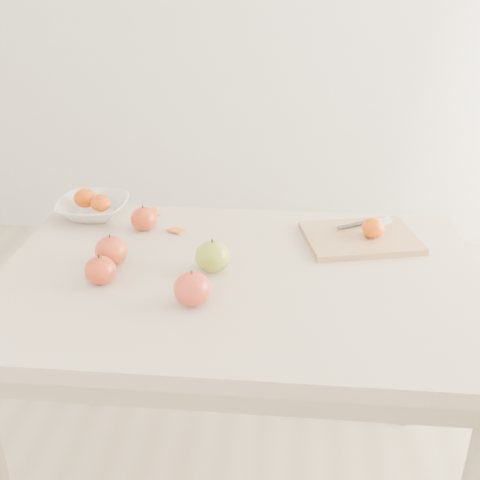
{
  "coord_description": "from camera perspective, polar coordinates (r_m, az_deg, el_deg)",
  "views": [
    {
      "loc": [
        0.12,
        -1.29,
        1.5
      ],
      "look_at": [
        0.0,
        0.05,
        0.82
      ],
      "focal_mm": 45.0,
      "sensor_mm": 36.0,
      "label": 1
    }
  ],
  "objects": [
    {
      "name": "table",
      "position": [
        1.55,
        -0.17,
        -6.43
      ],
      "size": [
        1.2,
        0.8,
        0.75
      ],
      "color": "beige",
      "rests_on": "ground"
    },
    {
      "name": "cutting_board",
      "position": [
        1.69,
        11.35,
        0.2
      ],
      "size": [
        0.34,
        0.28,
        0.02
      ],
      "primitive_type": "cube",
      "rotation": [
        0.0,
        0.0,
        0.23
      ],
      "color": "tan",
      "rests_on": "table"
    },
    {
      "name": "board_tangerine",
      "position": [
        1.67,
        12.51,
        1.12
      ],
      "size": [
        0.06,
        0.06,
        0.05
      ],
      "primitive_type": "ellipsoid",
      "color": "#E15707",
      "rests_on": "cutting_board"
    },
    {
      "name": "fruit_bowl",
      "position": [
        1.85,
        -13.77,
        2.98
      ],
      "size": [
        0.21,
        0.21,
        0.05
      ],
      "primitive_type": "imported",
      "color": "white",
      "rests_on": "table"
    },
    {
      "name": "bowl_tangerine_near",
      "position": [
        1.86,
        -14.5,
        3.86
      ],
      "size": [
        0.07,
        0.07,
        0.06
      ],
      "primitive_type": "ellipsoid",
      "color": "#CB5307",
      "rests_on": "fruit_bowl"
    },
    {
      "name": "bowl_tangerine_far",
      "position": [
        1.82,
        -13.09,
        3.45
      ],
      "size": [
        0.06,
        0.06,
        0.05
      ],
      "primitive_type": "ellipsoid",
      "color": "#D93E07",
      "rests_on": "fruit_bowl"
    },
    {
      "name": "orange_peel_a",
      "position": [
        1.84,
        -8.65,
        2.42
      ],
      "size": [
        0.07,
        0.07,
        0.01
      ],
      "primitive_type": "cube",
      "rotation": [
        0.21,
        0.0,
        0.51
      ],
      "color": "orange",
      "rests_on": "table"
    },
    {
      "name": "orange_peel_b",
      "position": [
        1.72,
        -6.04,
        0.85
      ],
      "size": [
        0.06,
        0.05,
        0.01
      ],
      "primitive_type": "cube",
      "rotation": [
        -0.14,
        0.0,
        -0.41
      ],
      "color": "orange",
      "rests_on": "table"
    },
    {
      "name": "paring_knife",
      "position": [
        1.75,
        12.71,
        1.63
      ],
      "size": [
        0.16,
        0.09,
        0.01
      ],
      "color": "silver",
      "rests_on": "cutting_board"
    },
    {
      "name": "apple_green",
      "position": [
        1.5,
        -2.61,
        -1.56
      ],
      "size": [
        0.09,
        0.09,
        0.08
      ],
      "primitive_type": "ellipsoid",
      "color": "#598912",
      "rests_on": "table"
    },
    {
      "name": "apple_red_b",
      "position": [
        1.56,
        -12.1,
        -1.01
      ],
      "size": [
        0.08,
        0.08,
        0.08
      ],
      "primitive_type": "ellipsoid",
      "color": "#8D0A05",
      "rests_on": "table"
    },
    {
      "name": "apple_red_e",
      "position": [
        1.37,
        -4.54,
        -4.63
      ],
      "size": [
        0.09,
        0.09,
        0.08
      ],
      "primitive_type": "ellipsoid",
      "color": "maroon",
      "rests_on": "table"
    },
    {
      "name": "apple_red_d",
      "position": [
        1.48,
        -13.1,
        -2.81
      ],
      "size": [
        0.08,
        0.08,
        0.07
      ],
      "primitive_type": "ellipsoid",
      "color": "maroon",
      "rests_on": "table"
    },
    {
      "name": "apple_red_a",
      "position": [
        1.73,
        -9.11,
        2.01
      ],
      "size": [
        0.08,
        0.08,
        0.07
      ],
      "primitive_type": "ellipsoid",
      "color": "#A30E07",
      "rests_on": "table"
    }
  ]
}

